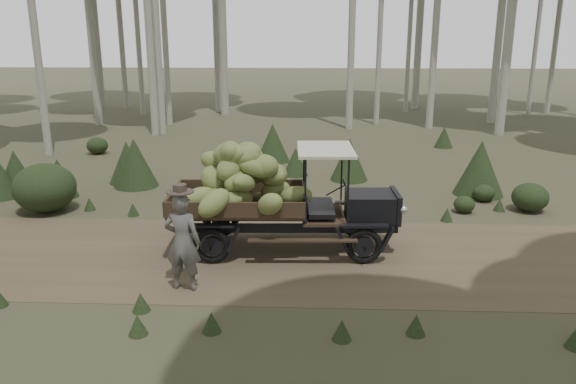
% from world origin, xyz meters
% --- Properties ---
extents(ground, '(120.00, 120.00, 0.00)m').
position_xyz_m(ground, '(0.00, 0.00, 0.00)').
color(ground, '#473D2B').
rests_on(ground, ground).
extents(dirt_track, '(70.00, 4.00, 0.01)m').
position_xyz_m(dirt_track, '(0.00, 0.00, 0.00)').
color(dirt_track, brown).
rests_on(dirt_track, ground).
extents(banana_truck, '(4.36, 2.10, 2.22)m').
position_xyz_m(banana_truck, '(0.31, 0.29, 1.27)').
color(banana_truck, black).
rests_on(banana_truck, ground).
extents(farmer, '(0.64, 0.49, 1.74)m').
position_xyz_m(farmer, '(-0.77, -1.41, 0.82)').
color(farmer, '#52504B').
rests_on(farmer, ground).
extents(undergrowth, '(20.49, 21.34, 1.40)m').
position_xyz_m(undergrowth, '(-1.28, 0.27, 0.55)').
color(undergrowth, '#233319').
rests_on(undergrowth, ground).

